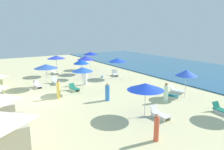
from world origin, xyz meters
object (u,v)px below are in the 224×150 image
Objects in this scene: lounge_chair_4_0 at (160,114)px; umbrella_9 at (46,66)px; umbrella_3 at (117,60)px; lounge_chair_9_1 at (56,81)px; umbrella_1 at (82,69)px; umbrella_6 at (186,73)px; lounge_chair_9_0 at (38,85)px; lounge_chair_5_0 at (54,72)px; beachgoer_1 at (157,128)px; lounge_chair_1_0 at (74,88)px; umbrella_4 at (146,87)px; umbrella_7 at (86,58)px; beachgoer_3 at (85,78)px; lounge_chair_6_0 at (176,90)px; beachgoer_2 at (58,90)px; beach_ball_0 at (102,76)px; lounge_chair_3_0 at (115,74)px; umbrella_8 at (81,62)px; umbrella_0 at (90,53)px; lounge_chair_6_1 at (170,95)px; umbrella_5 at (56,57)px; lounge_chair_2_0 at (221,109)px; beachgoer_4 at (107,93)px.

umbrella_9 is at bearing 106.28° from lounge_chair_4_0.
umbrella_3 reaches higher than lounge_chair_9_1.
umbrella_1 is 1.02× the size of umbrella_6.
lounge_chair_4_0 is 13.17m from lounge_chair_9_0.
lounge_chair_9_1 is (5.21, -1.47, 0.03)m from lounge_chair_5_0.
lounge_chair_5_0 is 0.95× the size of beachgoer_1.
lounge_chair_4_0 is (9.12, 2.35, 0.03)m from lounge_chair_1_0.
umbrella_1 reaches higher than lounge_chair_9_1.
lounge_chair_1_0 is 8.68m from umbrella_4.
umbrella_7 reaches higher than beachgoer_3.
lounge_chair_9_0 is at bearing 120.02° from lounge_chair_6_0.
lounge_chair_1_0 is 0.78× the size of beachgoer_2.
beach_ball_0 is at bearing 74.09° from lounge_chair_4_0.
beachgoer_1 is (10.11, -0.39, -1.51)m from umbrella_1.
umbrella_6 reaches higher than beachgoer_3.
lounge_chair_3_0 is 0.65× the size of umbrella_7.
lounge_chair_3_0 is 4.76m from umbrella_8.
umbrella_6 reaches higher than umbrella_4.
umbrella_0 is 1.73× the size of lounge_chair_9_1.
lounge_chair_3_0 is 0.64× the size of umbrella_6.
umbrella_3 is at bearing -171.45° from beachgoer_3.
lounge_chair_1_0 is 10.41m from umbrella_6.
beachgoer_3 reaches higher than beachgoer_1.
umbrella_0 is at bearing 68.68° from lounge_chair_6_1.
lounge_chair_9_0 is at bearing -142.70° from umbrella_1.
lounge_chair_6_1 is 5.42× the size of beach_ball_0.
lounge_chair_1_0 is 0.53× the size of umbrella_7.
umbrella_8 is (-4.43, 2.76, 1.82)m from lounge_chair_1_0.
lounge_chair_3_0 is 10.19m from lounge_chair_6_1.
lounge_chair_5_0 reaches higher than beach_ball_0.
umbrella_5 is at bearing -103.99° from umbrella_7.
umbrella_0 is 9.75× the size of beach_ball_0.
lounge_chair_2_0 reaches higher than beach_ball_0.
lounge_chair_4_0 is 8.82m from beachgoer_2.
lounge_chair_1_0 is 0.83× the size of beachgoer_1.
lounge_chair_2_0 is 0.55× the size of umbrella_4.
umbrella_6 is at bearing 12.51° from umbrella_7.
beachgoer_4 is at bearing 24.80° from umbrella_9.
umbrella_0 reaches higher than umbrella_4.
lounge_chair_5_0 is 5.42m from lounge_chair_9_1.
umbrella_9 reaches higher than umbrella_7.
lounge_chair_4_0 is (8.03, 1.91, -1.95)m from umbrella_1.
umbrella_3 is at bearing 0.46° from umbrella_0.
beachgoer_3 is (-12.72, 1.86, 0.04)m from beachgoer_1.
umbrella_7 is at bearing 30.45° from lounge_chair_9_1.
beachgoer_4 is (-6.59, -5.45, 0.44)m from lounge_chair_2_0.
umbrella_8 reaches higher than lounge_chair_1_0.
umbrella_3 is 1.64× the size of lounge_chair_6_0.
umbrella_5 is 1.88× the size of lounge_chair_9_0.
umbrella_0 is 6.29m from umbrella_8.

